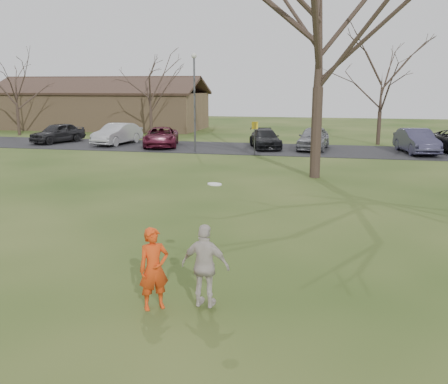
{
  "coord_description": "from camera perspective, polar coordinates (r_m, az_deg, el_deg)",
  "views": [
    {
      "loc": [
        2.81,
        -8.78,
        4.32
      ],
      "look_at": [
        0.0,
        4.0,
        1.5
      ],
      "focal_mm": 40.09,
      "sensor_mm": 36.0,
      "label": 1
    }
  ],
  "objects": [
    {
      "name": "car_1",
      "position": [
        37.58,
        -12.08,
        6.5
      ],
      "size": [
        2.35,
        4.81,
        1.52
      ],
      "primitive_type": "imported",
      "rotation": [
        0.0,
        0.0,
        -0.17
      ],
      "color": "#A0A1A5",
      "rests_on": "parking_strip"
    },
    {
      "name": "small_tree_row",
      "position": [
        38.88,
        15.01,
        11.12
      ],
      "size": [
        55.0,
        5.9,
        8.5
      ],
      "color": "#352821",
      "rests_on": "ground"
    },
    {
      "name": "catching_play",
      "position": [
        9.72,
        -2.13,
        -8.4
      ],
      "size": [
        1.0,
        0.53,
        2.43
      ],
      "color": "beige",
      "rests_on": "ground"
    },
    {
      "name": "player_defender",
      "position": [
        9.9,
        -8.0,
        -8.66
      ],
      "size": [
        0.71,
        0.67,
        1.64
      ],
      "primitive_type": "imported",
      "rotation": [
        0.0,
        0.0,
        0.64
      ],
      "color": "red",
      "rests_on": "ground"
    },
    {
      "name": "car_2",
      "position": [
        35.68,
        -7.18,
        6.25
      ],
      "size": [
        3.41,
        5.26,
        1.35
      ],
      "primitive_type": "imported",
      "rotation": [
        0.0,
        0.0,
        0.26
      ],
      "color": "#541326",
      "rests_on": "parking_strip"
    },
    {
      "name": "car_3",
      "position": [
        34.62,
        4.72,
        6.07
      ],
      "size": [
        2.99,
        4.72,
        1.27
      ],
      "primitive_type": "imported",
      "rotation": [
        0.0,
        0.0,
        0.3
      ],
      "color": "black",
      "rests_on": "parking_strip"
    },
    {
      "name": "lamp_post",
      "position": [
        32.5,
        -3.4,
        11.51
      ],
      "size": [
        0.34,
        0.34,
        6.27
      ],
      "color": "#47474C",
      "rests_on": "ground"
    },
    {
      "name": "big_tree",
      "position": [
        23.95,
        10.95,
        18.37
      ],
      "size": [
        9.0,
        9.0,
        14.0
      ],
      "primitive_type": null,
      "color": "#352821",
      "rests_on": "ground"
    },
    {
      "name": "car_5",
      "position": [
        34.18,
        21.1,
        5.45
      ],
      "size": [
        2.48,
        4.91,
        1.54
      ],
      "primitive_type": "imported",
      "rotation": [
        0.0,
        0.0,
        0.19
      ],
      "color": "#34324B",
      "rests_on": "parking_strip"
    },
    {
      "name": "parking_strip",
      "position": [
        34.17,
        7.61,
        4.81
      ],
      "size": [
        62.0,
        6.5,
        0.04
      ],
      "primitive_type": "cube",
      "color": "black",
      "rests_on": "ground"
    },
    {
      "name": "ground",
      "position": [
        10.18,
        -4.97,
        -12.98
      ],
      "size": [
        120.0,
        120.0,
        0.0
      ],
      "primitive_type": "plane",
      "color": "#1E380F",
      "rests_on": "ground"
    },
    {
      "name": "sign_yellow",
      "position": [
        31.29,
        3.53,
        6.86
      ],
      "size": [
        0.35,
        0.35,
        2.08
      ],
      "color": "#47474C",
      "rests_on": "ground"
    },
    {
      "name": "building",
      "position": [
        52.1,
        -13.76,
        9.18
      ],
      "size": [
        20.6,
        8.5,
        5.14
      ],
      "color": "#8C6D4C",
      "rests_on": "ground"
    },
    {
      "name": "car_0",
      "position": [
        39.86,
        -18.45,
        6.43
      ],
      "size": [
        3.1,
        4.66,
        1.47
      ],
      "primitive_type": "imported",
      "rotation": [
        0.0,
        0.0,
        -0.34
      ],
      "color": "black",
      "rests_on": "parking_strip"
    },
    {
      "name": "car_4",
      "position": [
        34.31,
        10.17,
        6.07
      ],
      "size": [
        2.23,
        4.63,
        1.52
      ],
      "primitive_type": "imported",
      "rotation": [
        0.0,
        0.0,
        -0.1
      ],
      "color": "slate",
      "rests_on": "parking_strip"
    }
  ]
}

